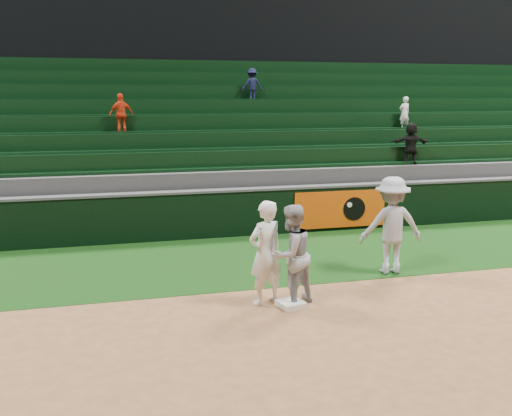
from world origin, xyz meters
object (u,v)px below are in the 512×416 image
Objects in this scene: first_base at (291,304)px; baserunner at (291,255)px; base_coach at (391,225)px; first_baseman at (266,253)px.

baserunner reaches higher than first_base.
first_baseman is at bearing 27.13° from base_coach.
base_coach reaches higher than first_base.
base_coach is (2.98, 1.08, 0.08)m from first_baseman.
base_coach is at bearing 177.88° from first_baseman.
base_coach is at bearing 27.27° from first_base.
baserunner is at bearing 73.89° from first_base.
first_base is 0.21× the size of base_coach.
base_coach reaches higher than first_baseman.
baserunner is 0.89× the size of base_coach.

